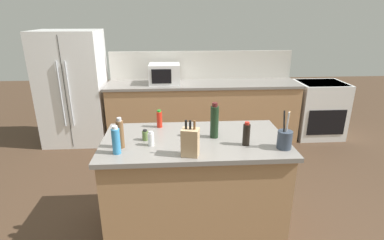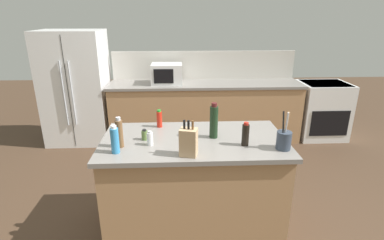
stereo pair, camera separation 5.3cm
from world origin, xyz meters
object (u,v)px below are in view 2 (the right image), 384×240
dish_soap_bottle (115,140)px  hot_sauce_bottle (159,119)px  utensil_crock (284,140)px  pepper_grinder (119,133)px  microwave (167,74)px  soy_sauce_bottle (245,135)px  wine_bottle (214,121)px  knife_block (189,142)px  spice_jar_oregano (145,135)px  range_oven (322,110)px  refrigerator (76,88)px  salt_shaker (150,139)px

dish_soap_bottle → hot_sauce_bottle: (0.32, 0.56, -0.03)m
dish_soap_bottle → hot_sauce_bottle: dish_soap_bottle is taller
utensil_crock → pepper_grinder: utensil_crock is taller
microwave → soy_sauce_bottle: (0.73, -2.36, -0.06)m
pepper_grinder → wine_bottle: bearing=11.6°
knife_block → utensil_crock: (0.77, 0.08, -0.03)m
wine_bottle → dish_soap_bottle: size_ratio=1.39×
microwave → hot_sauce_bottle: bearing=-90.4°
spice_jar_oregano → hot_sauce_bottle: size_ratio=0.56×
soy_sauce_bottle → pepper_grinder: (-1.04, 0.02, 0.03)m
range_oven → dish_soap_bottle: size_ratio=3.99×
microwave → hot_sauce_bottle: size_ratio=2.73×
microwave → dish_soap_bottle: 2.47m
refrigerator → pepper_grinder: (1.12, -2.39, 0.19)m
range_oven → hot_sauce_bottle: size_ratio=5.30×
range_oven → pepper_grinder: bearing=-140.7°
knife_block → utensil_crock: 0.78m
utensil_crock → dish_soap_bottle: size_ratio=1.39×
knife_block → spice_jar_oregano: 0.50m
hot_sauce_bottle → utensil_crock: bearing=-27.9°
knife_block → spice_jar_oregano: size_ratio=2.99×
range_oven → utensil_crock: (-1.52, -2.44, 0.56)m
pepper_grinder → salt_shaker: pepper_grinder is taller
refrigerator → hot_sauce_bottle: refrigerator is taller
refrigerator → range_oven: refrigerator is taller
range_oven → salt_shaker: bearing=-138.5°
spice_jar_oregano → soy_sauce_bottle: size_ratio=0.47×
spice_jar_oregano → wine_bottle: bearing=2.0°
dish_soap_bottle → salt_shaker: dish_soap_bottle is taller
utensil_crock → pepper_grinder: size_ratio=1.23×
microwave → utensil_crock: size_ratio=1.48×
refrigerator → dish_soap_bottle: bearing=-66.2°
range_oven → knife_block: (-2.30, -2.52, 0.59)m
spice_jar_oregano → hot_sauce_bottle: (0.11, 0.31, 0.04)m
range_oven → pepper_grinder: 3.74m
wine_bottle → salt_shaker: (-0.55, -0.14, -0.09)m
utensil_crock → soy_sauce_bottle: size_ratio=1.56×
refrigerator → wine_bottle: size_ratio=5.46×
wine_bottle → knife_block: bearing=-124.1°
knife_block → spice_jar_oregano: bearing=153.7°
microwave → soy_sauce_bottle: microwave is taller
refrigerator → microwave: refrigerator is taller
range_oven → spice_jar_oregano: bearing=-140.6°
salt_shaker → hot_sauce_bottle: bearing=82.5°
soy_sauce_bottle → utensil_crock: bearing=-15.9°
utensil_crock → salt_shaker: (-1.09, 0.13, -0.02)m
dish_soap_bottle → knife_block: bearing=-7.3°
pepper_grinder → utensil_crock: bearing=-4.4°
utensil_crock → wine_bottle: same height
refrigerator → salt_shaker: 2.73m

